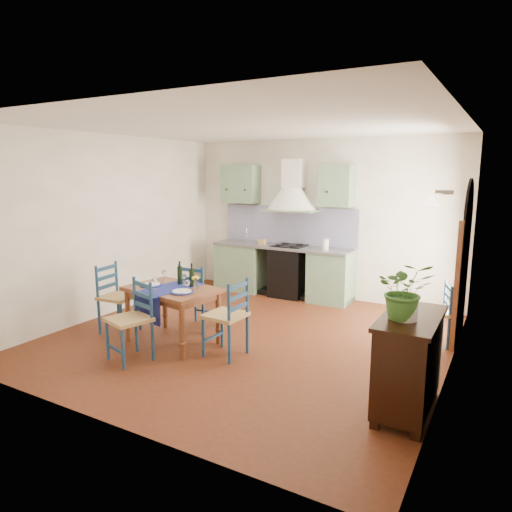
# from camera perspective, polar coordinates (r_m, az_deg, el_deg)

# --- Properties ---
(floor) EXTENTS (5.00, 5.00, 0.00)m
(floor) POSITION_cam_1_polar(r_m,az_deg,el_deg) (6.33, -0.78, -10.12)
(floor) COLOR #461F0F
(floor) RESTS_ON ground
(back_wall) EXTENTS (5.00, 0.96, 2.80)m
(back_wall) POSITION_cam_1_polar(r_m,az_deg,el_deg) (8.26, 4.39, 2.25)
(back_wall) COLOR white
(back_wall) RESTS_ON ground
(right_wall) EXTENTS (0.26, 5.00, 2.80)m
(right_wall) POSITION_cam_1_polar(r_m,az_deg,el_deg) (5.50, 23.89, 0.24)
(right_wall) COLOR white
(right_wall) RESTS_ON ground
(left_wall) EXTENTS (0.04, 5.00, 2.80)m
(left_wall) POSITION_cam_1_polar(r_m,az_deg,el_deg) (7.55, -17.48, 3.70)
(left_wall) COLOR white
(left_wall) RESTS_ON ground
(ceiling) EXTENTS (5.00, 5.00, 0.01)m
(ceiling) POSITION_cam_1_polar(r_m,az_deg,el_deg) (5.96, -0.85, 16.03)
(ceiling) COLOR silver
(ceiling) RESTS_ON back_wall
(dining_table) EXTENTS (1.27, 0.98, 1.06)m
(dining_table) POSITION_cam_1_polar(r_m,az_deg,el_deg) (6.06, -10.46, -4.71)
(dining_table) COLOR brown
(dining_table) RESTS_ON ground
(chair_near) EXTENTS (0.56, 0.56, 0.96)m
(chair_near) POSITION_cam_1_polar(r_m,az_deg,el_deg) (5.67, -15.28, -7.67)
(chair_near) COLOR navy
(chair_near) RESTS_ON ground
(chair_far) EXTENTS (0.47, 0.47, 0.96)m
(chair_far) POSITION_cam_1_polar(r_m,az_deg,el_deg) (6.59, -7.31, -4.86)
(chair_far) COLOR navy
(chair_far) RESTS_ON ground
(chair_left) EXTENTS (0.49, 0.49, 0.97)m
(chair_left) POSITION_cam_1_polar(r_m,az_deg,el_deg) (6.69, -17.00, -4.95)
(chair_left) COLOR navy
(chair_left) RESTS_ON ground
(chair_right) EXTENTS (0.47, 0.47, 0.97)m
(chair_right) POSITION_cam_1_polar(r_m,az_deg,el_deg) (5.59, -3.58, -7.55)
(chair_right) COLOR navy
(chair_right) RESTS_ON ground
(chair_spare) EXTENTS (0.49, 0.49, 0.82)m
(chair_spare) POSITION_cam_1_polar(r_m,az_deg,el_deg) (6.41, 21.54, -6.61)
(chair_spare) COLOR navy
(chair_spare) RESTS_ON ground
(sideboard) EXTENTS (0.50, 1.05, 0.94)m
(sideboard) POSITION_cam_1_polar(r_m,az_deg,el_deg) (4.57, 18.48, -12.21)
(sideboard) COLOR black
(sideboard) RESTS_ON ground
(potted_plant) EXTENTS (0.59, 0.55, 0.53)m
(potted_plant) POSITION_cam_1_polar(r_m,az_deg,el_deg) (4.24, 18.12, -4.10)
(potted_plant) COLOR #376D29
(potted_plant) RESTS_ON sideboard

